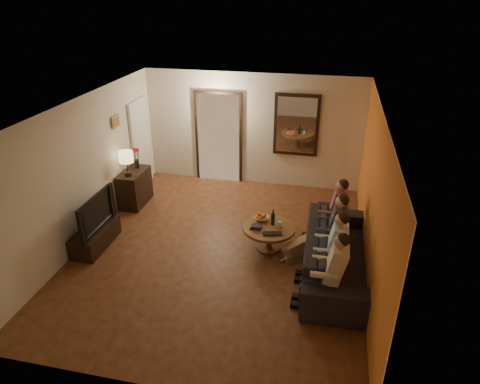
% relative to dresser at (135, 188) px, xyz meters
% --- Properties ---
extents(floor, '(5.00, 6.00, 0.01)m').
position_rel_dresser_xyz_m(floor, '(2.25, -1.35, -0.38)').
color(floor, '#442712').
rests_on(floor, ground).
extents(ceiling, '(5.00, 6.00, 0.01)m').
position_rel_dresser_xyz_m(ceiling, '(2.25, -1.35, 2.22)').
color(ceiling, white).
rests_on(ceiling, back_wall).
extents(back_wall, '(5.00, 0.02, 2.60)m').
position_rel_dresser_xyz_m(back_wall, '(2.25, 1.65, 0.92)').
color(back_wall, beige).
rests_on(back_wall, floor).
extents(front_wall, '(5.00, 0.02, 2.60)m').
position_rel_dresser_xyz_m(front_wall, '(2.25, -4.35, 0.92)').
color(front_wall, beige).
rests_on(front_wall, floor).
extents(left_wall, '(0.02, 6.00, 2.60)m').
position_rel_dresser_xyz_m(left_wall, '(-0.25, -1.35, 0.92)').
color(left_wall, beige).
rests_on(left_wall, floor).
extents(right_wall, '(0.02, 6.00, 2.60)m').
position_rel_dresser_xyz_m(right_wall, '(4.75, -1.35, 0.92)').
color(right_wall, beige).
rests_on(right_wall, floor).
extents(orange_accent, '(0.01, 6.00, 2.60)m').
position_rel_dresser_xyz_m(orange_accent, '(4.74, -1.35, 0.92)').
color(orange_accent, orange).
rests_on(orange_accent, right_wall).
extents(kitchen_doorway, '(1.00, 0.06, 2.10)m').
position_rel_dresser_xyz_m(kitchen_doorway, '(1.45, 1.63, 0.67)').
color(kitchen_doorway, '#FFE0A5').
rests_on(kitchen_doorway, floor).
extents(door_trim, '(1.12, 0.04, 2.22)m').
position_rel_dresser_xyz_m(door_trim, '(1.45, 1.62, 0.67)').
color(door_trim, black).
rests_on(door_trim, floor).
extents(fridge_glimpse, '(0.45, 0.03, 1.70)m').
position_rel_dresser_xyz_m(fridge_glimpse, '(1.70, 1.63, 0.52)').
color(fridge_glimpse, silver).
rests_on(fridge_glimpse, floor).
extents(mirror_frame, '(1.00, 0.05, 1.40)m').
position_rel_dresser_xyz_m(mirror_frame, '(3.25, 1.61, 1.12)').
color(mirror_frame, black).
rests_on(mirror_frame, back_wall).
extents(mirror_glass, '(0.86, 0.02, 1.26)m').
position_rel_dresser_xyz_m(mirror_glass, '(3.25, 1.58, 1.12)').
color(mirror_glass, white).
rests_on(mirror_glass, back_wall).
extents(white_door, '(0.06, 0.85, 2.04)m').
position_rel_dresser_xyz_m(white_door, '(-0.21, 0.95, 0.64)').
color(white_door, white).
rests_on(white_door, floor).
extents(framed_art, '(0.03, 0.28, 0.24)m').
position_rel_dresser_xyz_m(framed_art, '(-0.22, -0.05, 1.47)').
color(framed_art, '#B28C33').
rests_on(framed_art, left_wall).
extents(art_canvas, '(0.01, 0.22, 0.18)m').
position_rel_dresser_xyz_m(art_canvas, '(-0.21, -0.05, 1.47)').
color(art_canvas, brown).
rests_on(art_canvas, left_wall).
extents(dresser, '(0.45, 0.85, 0.76)m').
position_rel_dresser_xyz_m(dresser, '(0.00, 0.00, 0.00)').
color(dresser, black).
rests_on(dresser, floor).
extents(table_lamp, '(0.30, 0.30, 0.54)m').
position_rel_dresser_xyz_m(table_lamp, '(0.00, -0.22, 0.65)').
color(table_lamp, beige).
rests_on(table_lamp, dresser).
extents(flower_vase, '(0.14, 0.14, 0.44)m').
position_rel_dresser_xyz_m(flower_vase, '(0.00, 0.22, 0.60)').
color(flower_vase, red).
rests_on(flower_vase, dresser).
extents(tv_stand, '(0.45, 1.10, 0.37)m').
position_rel_dresser_xyz_m(tv_stand, '(0.00, -1.71, -0.20)').
color(tv_stand, black).
rests_on(tv_stand, floor).
extents(tv, '(1.16, 0.15, 0.67)m').
position_rel_dresser_xyz_m(tv, '(0.00, -1.71, 0.32)').
color(tv, black).
rests_on(tv, tv_stand).
extents(sofa, '(2.64, 1.07, 0.76)m').
position_rel_dresser_xyz_m(sofa, '(4.29, -1.60, 0.00)').
color(sofa, black).
rests_on(sofa, floor).
extents(person_a, '(0.60, 0.40, 1.20)m').
position_rel_dresser_xyz_m(person_a, '(4.19, -2.50, 0.22)').
color(person_a, tan).
rests_on(person_a, sofa).
extents(person_b, '(0.60, 0.40, 1.20)m').
position_rel_dresser_xyz_m(person_b, '(4.19, -1.90, 0.22)').
color(person_b, tan).
rests_on(person_b, sofa).
extents(person_c, '(0.60, 0.40, 1.20)m').
position_rel_dresser_xyz_m(person_c, '(4.19, -1.30, 0.22)').
color(person_c, tan).
rests_on(person_c, sofa).
extents(person_d, '(0.60, 0.40, 1.20)m').
position_rel_dresser_xyz_m(person_d, '(4.19, -0.70, 0.22)').
color(person_d, tan).
rests_on(person_d, sofa).
extents(dog, '(0.61, 0.45, 0.56)m').
position_rel_dresser_xyz_m(dog, '(3.68, -1.37, -0.10)').
color(dog, '#935F44').
rests_on(dog, floor).
extents(coffee_table, '(1.16, 1.16, 0.45)m').
position_rel_dresser_xyz_m(coffee_table, '(3.09, -1.12, -0.15)').
color(coffee_table, brown).
rests_on(coffee_table, floor).
extents(bowl, '(0.26, 0.26, 0.06)m').
position_rel_dresser_xyz_m(bowl, '(2.91, -0.90, 0.10)').
color(bowl, white).
rests_on(bowl, coffee_table).
extents(oranges, '(0.20, 0.20, 0.08)m').
position_rel_dresser_xyz_m(oranges, '(2.91, -0.90, 0.17)').
color(oranges, '#D95512').
rests_on(oranges, bowl).
extents(wine_bottle, '(0.07, 0.07, 0.31)m').
position_rel_dresser_xyz_m(wine_bottle, '(3.14, -1.02, 0.23)').
color(wine_bottle, black).
rests_on(wine_bottle, coffee_table).
extents(wine_glass, '(0.06, 0.06, 0.10)m').
position_rel_dresser_xyz_m(wine_glass, '(3.27, -1.07, 0.12)').
color(wine_glass, silver).
rests_on(wine_glass, coffee_table).
extents(book_stack, '(0.20, 0.15, 0.07)m').
position_rel_dresser_xyz_m(book_stack, '(2.87, -1.22, 0.11)').
color(book_stack, black).
rests_on(book_stack, coffee_table).
extents(laptop, '(0.37, 0.29, 0.03)m').
position_rel_dresser_xyz_m(laptop, '(3.19, -1.40, 0.08)').
color(laptop, black).
rests_on(laptop, coffee_table).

